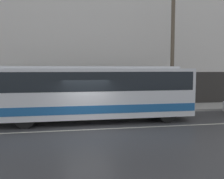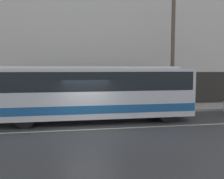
# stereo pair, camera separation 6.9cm
# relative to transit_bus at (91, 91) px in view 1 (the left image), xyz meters

# --- Properties ---
(ground_plane) EXTENTS (60.00, 60.00, 0.00)m
(ground_plane) POSITION_rel_transit_bus_xyz_m (-0.36, -1.95, -1.82)
(ground_plane) COLOR #38383A
(sidewalk) EXTENTS (60.00, 3.13, 0.15)m
(sidewalk) POSITION_rel_transit_bus_xyz_m (-0.36, 3.61, -1.75)
(sidewalk) COLOR #A09E99
(sidewalk) RESTS_ON ground_plane
(building_facade) EXTENTS (60.00, 0.35, 13.91)m
(building_facade) POSITION_rel_transit_bus_xyz_m (-0.36, 5.32, 4.92)
(building_facade) COLOR silver
(building_facade) RESTS_ON ground_plane
(lane_stripe) EXTENTS (54.00, 0.14, 0.01)m
(lane_stripe) POSITION_rel_transit_bus_xyz_m (-0.36, -1.95, -1.82)
(lane_stripe) COLOR beige
(lane_stripe) RESTS_ON ground_plane
(transit_bus) EXTENTS (11.86, 2.56, 3.23)m
(transit_bus) POSITION_rel_transit_bus_xyz_m (0.00, 0.00, 0.00)
(transit_bus) COLOR silver
(transit_bus) RESTS_ON ground_plane
(utility_pole_near) EXTENTS (0.27, 0.27, 8.31)m
(utility_pole_near) POSITION_rel_transit_bus_xyz_m (6.11, 2.46, 2.48)
(utility_pole_near) COLOR brown
(utility_pole_near) RESTS_ON sidewalk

